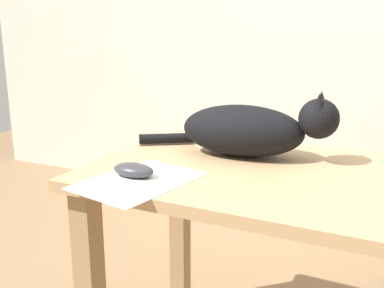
% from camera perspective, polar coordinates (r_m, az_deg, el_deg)
% --- Properties ---
extents(cat, '(0.61, 0.21, 0.20)m').
position_cam_1_polar(cat, '(1.26, 7.63, 1.95)').
color(cat, black).
rests_on(cat, desk).
extents(computer_mouse, '(0.11, 0.06, 0.04)m').
position_cam_1_polar(computer_mouse, '(1.09, -7.71, -3.43)').
color(computer_mouse, '#333338').
rests_on(computer_mouse, desk).
extents(paper_sheet, '(0.26, 0.33, 0.00)m').
position_cam_1_polar(paper_sheet, '(1.06, -7.01, -4.84)').
color(paper_sheet, white).
rests_on(paper_sheet, desk).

